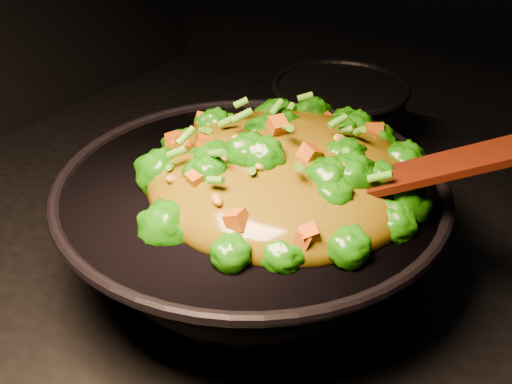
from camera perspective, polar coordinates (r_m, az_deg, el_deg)
The scene contains 4 objects.
wok at distance 0.77m, azimuth -0.42°, elevation -3.26°, with size 0.44×0.44×0.12m, color black, non-canonical shape.
stir_fry at distance 0.71m, azimuth 2.49°, elevation 4.42°, with size 0.31×0.31×0.11m, color #175F06, non-canonical shape.
spatula at distance 0.68m, azimuth 13.54°, elevation 1.53°, with size 0.31×0.05×0.01m, color #341203.
back_pot at distance 1.05m, azimuth 7.31°, elevation 6.57°, with size 0.21×0.21×0.12m, color black.
Camera 1 is at (0.31, -0.61, 1.41)m, focal length 45.00 mm.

